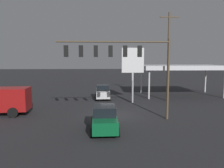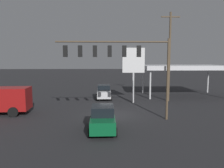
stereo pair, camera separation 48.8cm
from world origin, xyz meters
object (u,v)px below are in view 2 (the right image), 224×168
(traffic_signal_assembly, at_px, (119,56))
(sedan_far, at_px, (104,92))
(sedan_waiting, at_px, (103,118))
(utility_pole, at_px, (169,55))
(price_sign, at_px, (133,63))

(traffic_signal_assembly, bearing_deg, sedan_far, -82.55)
(sedan_far, bearing_deg, traffic_signal_assembly, 6.48)
(traffic_signal_assembly, xyz_separation_m, sedan_waiting, (1.43, 2.98, -4.75))
(sedan_far, bearing_deg, utility_pole, 75.70)
(traffic_signal_assembly, distance_m, sedan_far, 11.70)
(price_sign, xyz_separation_m, sedan_waiting, (3.74, 10.70, -4.07))
(price_sign, xyz_separation_m, sedan_far, (3.70, -2.88, -4.07))
(traffic_signal_assembly, bearing_deg, sedan_waiting, 64.44)
(utility_pole, relative_size, sedan_far, 2.56)
(sedan_far, bearing_deg, price_sign, 51.14)
(utility_pole, bearing_deg, sedan_waiting, 53.79)
(sedan_waiting, bearing_deg, sedan_far, 179.29)
(utility_pole, distance_m, price_sign, 4.91)
(utility_pole, height_order, price_sign, utility_pole)
(utility_pole, height_order, sedan_far, utility_pole)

